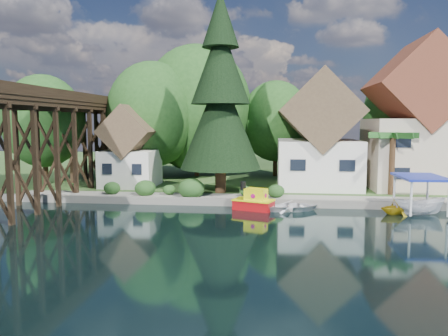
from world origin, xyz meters
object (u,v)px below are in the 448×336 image
at_px(trestle_bridge, 27,140).
at_px(boat_canopy, 420,198).
at_px(conifer, 221,97).
at_px(palm_tree, 393,137).
at_px(house_center, 415,125).
at_px(tugboat, 254,201).
at_px(house_left, 318,139).
at_px(shed, 130,152).
at_px(boat_yellow, 396,206).
at_px(boat_white_a, 293,205).

xyz_separation_m(trestle_bridge, boat_canopy, (29.35, 1.11, -4.13)).
height_order(conifer, palm_tree, conifer).
bearing_deg(house_center, tugboat, -146.26).
height_order(house_left, tugboat, house_left).
bearing_deg(palm_tree, conifer, -178.00).
bearing_deg(palm_tree, trestle_bridge, -166.58).
bearing_deg(conifer, boat_canopy, -19.06).
relative_size(trestle_bridge, boat_canopy, 9.86).
bearing_deg(tugboat, house_center, 33.74).
bearing_deg(tugboat, conifer, 123.12).
bearing_deg(shed, boat_canopy, -18.64).
distance_m(trestle_bridge, conifer, 15.91).
bearing_deg(house_center, boat_yellow, -112.82).
bearing_deg(tugboat, boat_canopy, -1.93).
xyz_separation_m(trestle_bridge, boat_white_a, (20.28, 1.55, -4.94)).
xyz_separation_m(trestle_bridge, conifer, (14.15, 6.37, 3.52)).
relative_size(house_left, shed, 1.40).
bearing_deg(boat_white_a, house_left, -28.72).
xyz_separation_m(house_left, boat_white_a, (-2.72, -9.28, -4.73)).
xyz_separation_m(house_center, boat_white_a, (-11.72, -9.78, -6.01)).
relative_size(tugboat, boat_canopy, 0.76).
bearing_deg(shed, tugboat, -32.39).
height_order(house_left, house_center, house_center).
xyz_separation_m(conifer, boat_yellow, (13.53, -5.30, -8.24)).
xyz_separation_m(trestle_bridge, tugboat, (17.31, 1.52, -4.69)).
bearing_deg(house_left, boat_yellow, -64.37).
bearing_deg(trestle_bridge, house_left, 25.21).
bearing_deg(house_left, shed, -175.23).
relative_size(shed, conifer, 0.45).
bearing_deg(palm_tree, boat_white_a, -148.07).
distance_m(house_left, palm_tree, 7.05).
distance_m(trestle_bridge, boat_canopy, 29.66).
height_order(house_center, palm_tree, house_center).
relative_size(trestle_bridge, boat_yellow, 18.42).
bearing_deg(boat_canopy, house_center, 75.48).
relative_size(trestle_bridge, house_left, 4.01).
distance_m(trestle_bridge, boat_yellow, 28.10).
relative_size(palm_tree, tugboat, 1.66).
height_order(house_left, boat_yellow, house_left).
bearing_deg(boat_white_a, house_center, -62.55).
bearing_deg(palm_tree, shed, 174.14).
relative_size(shed, tugboat, 2.31).
bearing_deg(trestle_bridge, boat_canopy, 2.17).
relative_size(trestle_bridge, conifer, 2.54).
distance_m(house_left, conifer, 10.59).
height_order(house_left, palm_tree, house_left).
bearing_deg(house_left, house_center, 3.18).
xyz_separation_m(tugboat, boat_yellow, (10.37, -0.45, -0.02)).
bearing_deg(boat_yellow, tugboat, 67.16).
bearing_deg(shed, house_left, 4.77).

